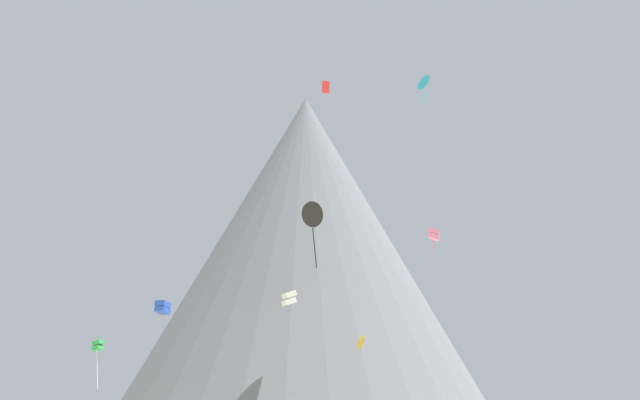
% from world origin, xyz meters
% --- Properties ---
extents(rock_massif, '(67.63, 67.63, 48.05)m').
position_xyz_m(rock_massif, '(-1.21, 76.93, 22.63)').
color(rock_massif, slate).
rests_on(rock_massif, ground_plane).
extents(kite_black_mid, '(2.07, 1.93, 5.19)m').
position_xyz_m(kite_black_mid, '(-3.56, 23.68, 17.08)').
color(kite_black_mid, black).
extents(kite_blue_low, '(1.81, 1.85, 1.50)m').
position_xyz_m(kite_blue_low, '(-18.39, 53.73, 13.34)').
color(kite_blue_low, blue).
extents(kite_gold_low, '(1.03, 1.52, 1.41)m').
position_xyz_m(kite_gold_low, '(2.46, 43.85, 9.00)').
color(kite_gold_low, gold).
extents(kite_white_mid, '(1.81, 1.74, 1.79)m').
position_xyz_m(kite_white_mid, '(-4.30, 53.69, 14.51)').
color(kite_white_mid, white).
extents(kite_cyan_high, '(1.69, 2.21, 3.54)m').
position_xyz_m(kite_cyan_high, '(11.20, 49.62, 39.49)').
color(kite_cyan_high, '#33BCDB').
extents(kite_red_high, '(0.69, 0.73, 1.11)m').
position_xyz_m(kite_red_high, '(-2.17, 28.82, 29.77)').
color(kite_red_high, red).
extents(kite_pink_mid, '(1.21, 1.16, 2.97)m').
position_xyz_m(kite_pink_mid, '(7.31, 30.51, 17.15)').
color(kite_pink_mid, pink).
extents(kite_green_low, '(1.43, 1.40, 5.50)m').
position_xyz_m(kite_green_low, '(-26.05, 58.05, 9.34)').
color(kite_green_low, green).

